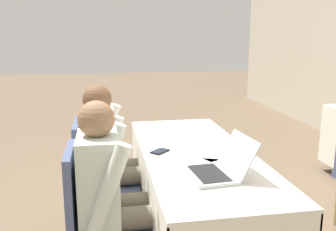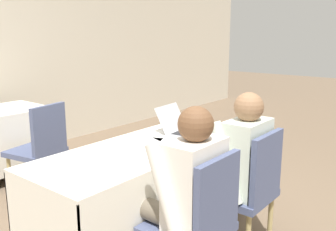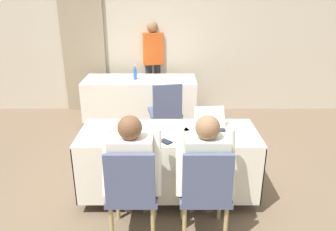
{
  "view_description": "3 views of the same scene",
  "coord_description": "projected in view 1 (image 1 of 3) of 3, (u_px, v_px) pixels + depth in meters",
  "views": [
    {
      "loc": [
        2.28,
        -0.59,
        1.51
      ],
      "look_at": [
        0.0,
        -0.19,
        0.99
      ],
      "focal_mm": 40.0,
      "sensor_mm": 36.0,
      "label": 1
    },
    {
      "loc": [
        -1.93,
        -1.75,
        1.54
      ],
      "look_at": [
        0.0,
        -0.19,
        0.99
      ],
      "focal_mm": 40.0,
      "sensor_mm": 36.0,
      "label": 2
    },
    {
      "loc": [
        -0.01,
        -3.03,
        2.08
      ],
      "look_at": [
        0.0,
        -0.19,
        0.99
      ],
      "focal_mm": 35.0,
      "sensor_mm": 36.0,
      "label": 3
    }
  ],
  "objects": [
    {
      "name": "chair_near_left",
      "position": [
        97.0,
        176.0,
        2.7
      ],
      "size": [
        0.44,
        0.44,
        0.9
      ],
      "rotation": [
        0.0,
        0.0,
        3.14
      ],
      "color": "tan",
      "rests_on": "ground_plane"
    },
    {
      "name": "person_white_shirt",
      "position": [
        113.0,
        189.0,
        2.09
      ],
      "size": [
        0.5,
        0.52,
        1.16
      ],
      "rotation": [
        0.0,
        0.0,
        3.14
      ],
      "color": "#665B4C",
      "rests_on": "ground_plane"
    },
    {
      "name": "chair_near_right",
      "position": [
        96.0,
        217.0,
        2.11
      ],
      "size": [
        0.44,
        0.44,
        0.9
      ],
      "rotation": [
        0.0,
        0.0,
        3.14
      ],
      "color": "tan",
      "rests_on": "ground_plane"
    },
    {
      "name": "paper_centre_table",
      "position": [
        226.0,
        165.0,
        2.2
      ],
      "size": [
        0.3,
        0.35,
        0.0
      ],
      "rotation": [
        0.0,
        0.0,
        -0.33
      ],
      "color": "white",
      "rests_on": "conference_table_near"
    },
    {
      "name": "person_checkered_shirt",
      "position": [
        110.0,
        154.0,
        2.69
      ],
      "size": [
        0.5,
        0.52,
        1.16
      ],
      "rotation": [
        0.0,
        0.0,
        3.14
      ],
      "color": "#665B4C",
      "rests_on": "ground_plane"
    },
    {
      "name": "conference_table_near",
      "position": [
        196.0,
        178.0,
        2.5
      ],
      "size": [
        1.8,
        0.71,
        0.74
      ],
      "color": "white",
      "rests_on": "ground_plane"
    },
    {
      "name": "paper_beside_laptop",
      "position": [
        218.0,
        153.0,
        2.42
      ],
      "size": [
        0.31,
        0.36,
        0.0
      ],
      "rotation": [
        0.0,
        0.0,
        0.42
      ],
      "color": "white",
      "rests_on": "conference_table_near"
    },
    {
      "name": "cell_phone",
      "position": [
        160.0,
        151.0,
        2.45
      ],
      "size": [
        0.14,
        0.14,
        0.01
      ],
      "rotation": [
        0.0,
        0.0,
        0.78
      ],
      "color": "black",
      "rests_on": "conference_table_near"
    },
    {
      "name": "laptop",
      "position": [
        218.0,
        168.0,
        2.04
      ],
      "size": [
        0.35,
        0.36,
        0.22
      ],
      "rotation": [
        0.0,
        0.0,
        0.09
      ],
      "color": "#B7B7BC",
      "rests_on": "conference_table_near"
    }
  ]
}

